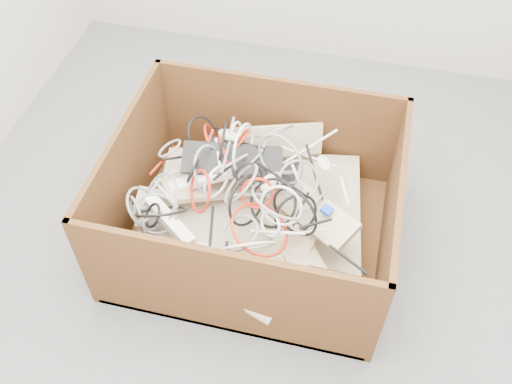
% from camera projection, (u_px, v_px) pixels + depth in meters
% --- Properties ---
extents(ground, '(3.00, 3.00, 0.00)m').
position_uv_depth(ground, '(260.00, 242.00, 2.65)').
color(ground, '#5A5B5D').
rests_on(ground, ground).
extents(cardboard_box, '(1.18, 0.98, 0.56)m').
position_uv_depth(cardboard_box, '(251.00, 218.00, 2.56)').
color(cardboard_box, '#3E2B0F').
rests_on(cardboard_box, ground).
extents(keyboard_pile, '(0.99, 0.99, 0.34)m').
position_uv_depth(keyboard_pile, '(253.00, 198.00, 2.48)').
color(keyboard_pile, beige).
rests_on(keyboard_pile, cardboard_box).
extents(mice_scatter, '(0.68, 0.62, 0.18)m').
position_uv_depth(mice_scatter, '(244.00, 176.00, 2.42)').
color(mice_scatter, beige).
rests_on(mice_scatter, keyboard_pile).
extents(power_strip_left, '(0.27, 0.15, 0.11)m').
position_uv_depth(power_strip_left, '(201.00, 179.00, 2.42)').
color(power_strip_left, white).
rests_on(power_strip_left, keyboard_pile).
extents(power_strip_right, '(0.26, 0.19, 0.09)m').
position_uv_depth(power_strip_right, '(169.00, 220.00, 2.31)').
color(power_strip_right, white).
rests_on(power_strip_right, keyboard_pile).
extents(vga_plug, '(0.06, 0.06, 0.03)m').
position_uv_depth(vga_plug, '(327.00, 210.00, 2.31)').
color(vga_plug, '#0B34AC').
rests_on(vga_plug, keyboard_pile).
extents(cable_tangle, '(1.03, 0.80, 0.47)m').
position_uv_depth(cable_tangle, '(233.00, 186.00, 2.34)').
color(cable_tangle, silver).
rests_on(cable_tangle, keyboard_pile).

